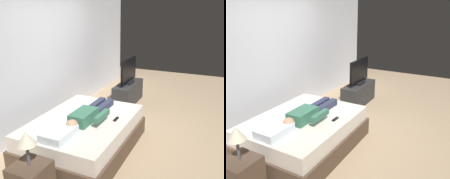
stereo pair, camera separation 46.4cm
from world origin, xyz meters
The scene contains 9 objects.
ground_plane centered at (0.00, 0.00, 0.00)m, with size 10.00×10.00×0.00m, color tan.
back_wall centered at (0.40, 1.58, 1.40)m, with size 6.40×0.10×2.80m, color silver.
bed centered at (-0.71, 0.40, 0.26)m, with size 1.95×1.47×0.54m.
pillow centered at (-1.36, 0.40, 0.60)m, with size 0.48×0.34×0.12m, color white.
person centered at (-0.68, 0.31, 0.62)m, with size 1.26×0.46×0.18m.
remote centered at (-0.53, -0.09, 0.55)m, with size 0.15×0.04×0.02m, color black.
tv_stand centered at (1.52, 0.46, 0.25)m, with size 1.10×0.40×0.50m, color #2D2D2D.
tv centered at (1.52, 0.46, 0.78)m, with size 0.88×0.20×0.59m.
lamp centered at (-1.98, 0.36, 0.85)m, with size 0.22×0.22×0.42m.
Camera 1 is at (-3.75, -1.45, 2.21)m, focal length 39.15 mm.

